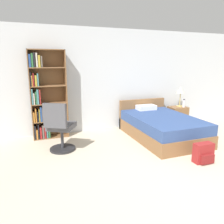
{
  "coord_description": "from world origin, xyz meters",
  "views": [
    {
      "loc": [
        -2.24,
        -2.19,
        1.78
      ],
      "look_at": [
        -0.69,
        1.98,
        0.75
      ],
      "focal_mm": 35.0,
      "sensor_mm": 36.0,
      "label": 1
    }
  ],
  "objects_px": {
    "office_chair": "(60,128)",
    "water_bottle": "(184,103)",
    "bed": "(160,126)",
    "table_lamp": "(181,91)",
    "backpack_red": "(204,153)",
    "nightstand": "(178,115)",
    "bookshelf": "(44,98)"
  },
  "relations": [
    {
      "from": "bookshelf",
      "to": "water_bottle",
      "type": "bearing_deg",
      "value": -3.13
    },
    {
      "from": "bookshelf",
      "to": "nightstand",
      "type": "bearing_deg",
      "value": -1.74
    },
    {
      "from": "bed",
      "to": "nightstand",
      "type": "height_order",
      "value": "bed"
    },
    {
      "from": "backpack_red",
      "to": "nightstand",
      "type": "bearing_deg",
      "value": 63.82
    },
    {
      "from": "bookshelf",
      "to": "water_bottle",
      "type": "distance_m",
      "value": 3.79
    },
    {
      "from": "water_bottle",
      "to": "nightstand",
      "type": "bearing_deg",
      "value": 139.51
    },
    {
      "from": "backpack_red",
      "to": "bookshelf",
      "type": "bearing_deg",
      "value": 137.32
    },
    {
      "from": "bookshelf",
      "to": "office_chair",
      "type": "xyz_separation_m",
      "value": [
        0.21,
        -0.96,
        -0.48
      ]
    },
    {
      "from": "office_chair",
      "to": "nightstand",
      "type": "distance_m",
      "value": 3.55
    },
    {
      "from": "bed",
      "to": "water_bottle",
      "type": "bearing_deg",
      "value": 30.41
    },
    {
      "from": "bed",
      "to": "nightstand",
      "type": "distance_m",
      "value": 1.35
    },
    {
      "from": "office_chair",
      "to": "nightstand",
      "type": "height_order",
      "value": "office_chair"
    },
    {
      "from": "bed",
      "to": "water_bottle",
      "type": "height_order",
      "value": "bed"
    },
    {
      "from": "office_chair",
      "to": "table_lamp",
      "type": "height_order",
      "value": "table_lamp"
    },
    {
      "from": "nightstand",
      "to": "backpack_red",
      "type": "height_order",
      "value": "nightstand"
    },
    {
      "from": "bed",
      "to": "backpack_red",
      "type": "height_order",
      "value": "bed"
    },
    {
      "from": "office_chair",
      "to": "table_lamp",
      "type": "bearing_deg",
      "value": 13.94
    },
    {
      "from": "bed",
      "to": "backpack_red",
      "type": "relative_size",
      "value": 5.77
    },
    {
      "from": "water_bottle",
      "to": "table_lamp",
      "type": "bearing_deg",
      "value": 112.92
    },
    {
      "from": "bookshelf",
      "to": "office_chair",
      "type": "bearing_deg",
      "value": -77.71
    },
    {
      "from": "office_chair",
      "to": "backpack_red",
      "type": "relative_size",
      "value": 2.85
    },
    {
      "from": "backpack_red",
      "to": "table_lamp",
      "type": "bearing_deg",
      "value": 62.77
    },
    {
      "from": "bed",
      "to": "table_lamp",
      "type": "bearing_deg",
      "value": 35.51
    },
    {
      "from": "bookshelf",
      "to": "bed",
      "type": "bearing_deg",
      "value": -19.46
    },
    {
      "from": "bookshelf",
      "to": "bed",
      "type": "xyz_separation_m",
      "value": [
        2.57,
        -0.91,
        -0.69
      ]
    },
    {
      "from": "bed",
      "to": "water_bottle",
      "type": "distance_m",
      "value": 1.43
    },
    {
      "from": "nightstand",
      "to": "backpack_red",
      "type": "xyz_separation_m",
      "value": [
        -1.1,
        -2.24,
        -0.09
      ]
    },
    {
      "from": "bookshelf",
      "to": "bed",
      "type": "height_order",
      "value": "bookshelf"
    },
    {
      "from": "bed",
      "to": "office_chair",
      "type": "bearing_deg",
      "value": -178.73
    },
    {
      "from": "office_chair",
      "to": "water_bottle",
      "type": "distance_m",
      "value": 3.64
    },
    {
      "from": "bed",
      "to": "table_lamp",
      "type": "distance_m",
      "value": 1.57
    },
    {
      "from": "office_chair",
      "to": "table_lamp",
      "type": "xyz_separation_m",
      "value": [
        3.51,
        0.87,
        0.48
      ]
    }
  ]
}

